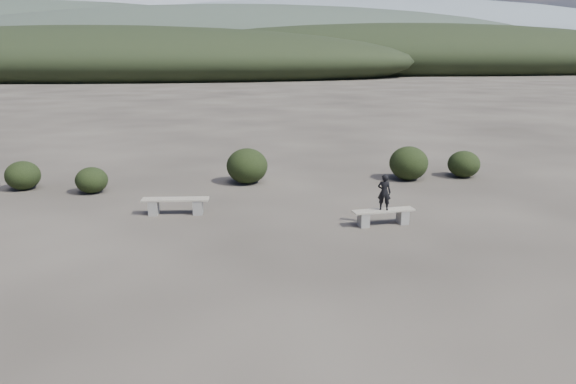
{
  "coord_description": "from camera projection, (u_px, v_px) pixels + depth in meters",
  "views": [
    {
      "loc": [
        -0.72,
        -10.23,
        4.58
      ],
      "look_at": [
        0.38,
        3.5,
        1.1
      ],
      "focal_mm": 35.0,
      "sensor_mm": 36.0,
      "label": 1
    }
  ],
  "objects": [
    {
      "name": "shrub_e",
      "position": [
        464.0,
        164.0,
        20.8
      ],
      "size": [
        1.18,
        1.18,
        0.98
      ],
      "primitive_type": "ellipsoid",
      "color": "black",
      "rests_on": "ground"
    },
    {
      "name": "shrub_d",
      "position": [
        409.0,
        163.0,
        20.34
      ],
      "size": [
        1.4,
        1.4,
        1.22
      ],
      "primitive_type": "ellipsoid",
      "color": "black",
      "rests_on": "ground"
    },
    {
      "name": "bench_right",
      "position": [
        383.0,
        216.0,
        15.1
      ],
      "size": [
        1.75,
        0.64,
        0.43
      ],
      "rotation": [
        0.0,
        0.0,
        0.17
      ],
      "color": "gray",
      "rests_on": "ground"
    },
    {
      "name": "shrub_a",
      "position": [
        92.0,
        180.0,
        18.49
      ],
      "size": [
        1.05,
        1.05,
        0.86
      ],
      "primitive_type": "ellipsoid",
      "color": "black",
      "rests_on": "ground"
    },
    {
      "name": "shrub_f",
      "position": [
        23.0,
        175.0,
        18.93
      ],
      "size": [
        1.15,
        1.15,
        0.97
      ],
      "primitive_type": "ellipsoid",
      "color": "black",
      "rests_on": "ground"
    },
    {
      "name": "shrub_b",
      "position": [
        247.0,
        166.0,
        19.8
      ],
      "size": [
        1.45,
        1.45,
        1.25
      ],
      "primitive_type": "ellipsoid",
      "color": "black",
      "rests_on": "ground"
    },
    {
      "name": "seated_person",
      "position": [
        384.0,
        192.0,
        14.94
      ],
      "size": [
        0.41,
        0.34,
        0.98
      ],
      "primitive_type": "imported",
      "rotation": [
        0.0,
        0.0,
        2.79
      ],
      "color": "black",
      "rests_on": "bench_right"
    },
    {
      "name": "mountain_ridges",
      "position": [
        230.0,
        40.0,
        335.5
      ],
      "size": [
        500.0,
        400.0,
        56.0
      ],
      "color": "black",
      "rests_on": "ground"
    },
    {
      "name": "ground",
      "position": [
        283.0,
        290.0,
        11.07
      ],
      "size": [
        1200.0,
        1200.0,
        0.0
      ],
      "primitive_type": "plane",
      "color": "#322C27",
      "rests_on": "ground"
    },
    {
      "name": "bench_left",
      "position": [
        176.0,
        205.0,
        16.09
      ],
      "size": [
        1.91,
        0.46,
        0.47
      ],
      "rotation": [
        0.0,
        0.0,
        -0.03
      ],
      "color": "gray",
      "rests_on": "ground"
    }
  ]
}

